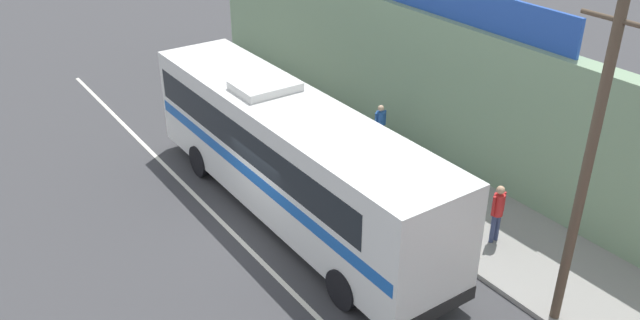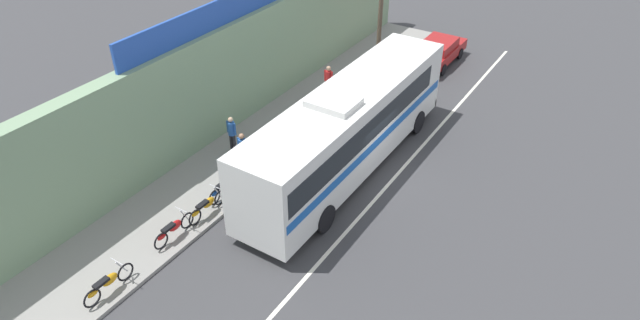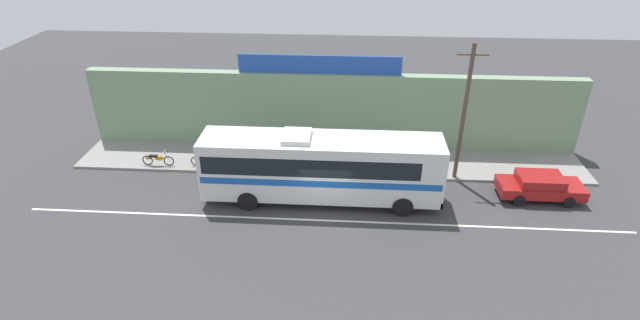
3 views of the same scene
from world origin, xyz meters
The scene contains 15 objects.
ground_plane centered at (0.00, 0.00, 0.00)m, with size 70.00×70.00×0.00m, color #3A3A3D.
sidewalk_slab centered at (0.00, 5.20, 0.07)m, with size 30.00×3.60×0.14m, color gray.
storefront_facade centered at (0.00, 7.35, 2.40)m, with size 30.00×0.70×4.80m, color gray.
storefront_billboard centered at (-0.74, 7.35, 5.35)m, with size 9.69×0.12×1.10m, color #234CAD.
road_center_stripe centered at (0.00, -0.80, 0.00)m, with size 30.00×0.14×0.01m, color silver.
intercity_bus centered at (-0.32, 1.10, 2.07)m, with size 12.22×2.62×3.78m.
parked_car centered at (11.24, 2.01, 0.74)m, with size 4.33×1.85×1.37m.
utility_pole centered at (7.16, 3.70, 4.10)m, with size 1.60×0.22×7.65m.
motorcycle_green centered at (-10.04, 3.87, 0.57)m, with size 1.89×0.56×0.94m.
motorcycle_blue centered at (-7.17, 3.97, 0.57)m, with size 1.86×0.56×0.94m.
motorcycle_orange centered at (-4.44, 4.03, 0.57)m, with size 1.83×0.56×0.94m.
motorcycle_black centered at (-5.62, 3.85, 0.57)m, with size 1.96×0.56×0.94m.
pedestrian_near_shop centered at (4.25, 4.83, 1.15)m, with size 0.30×0.48×1.73m.
pedestrian_far_right centered at (-2.74, 4.48, 1.15)m, with size 0.30×0.48×1.73m.
pedestrian_by_curb centered at (-1.86, 5.79, 1.08)m, with size 0.30×0.48×1.62m.
Camera 3 is at (1.13, -20.44, 14.25)m, focal length 27.33 mm.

